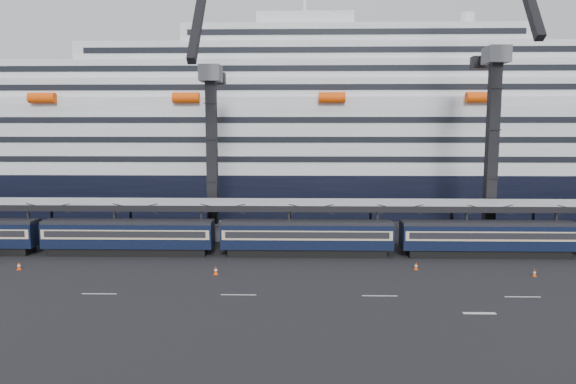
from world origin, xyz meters
The scene contains 11 objects.
ground centered at (0.00, 0.00, 0.00)m, with size 260.00×260.00×0.00m, color black.
lane_markings centered at (8.15, -5.23, 0.01)m, with size 111.00×4.27×0.02m.
train centered at (-4.65, 10.00, 2.20)m, with size 133.05×3.00×4.05m.
canopy centered at (0.00, 14.00, 5.25)m, with size 130.00×6.25×5.53m.
cruise_ship centered at (-1.08, 45.99, 12.34)m, with size 214.09×28.84×34.00m.
crane_dark_near centered at (-20.00, 18.59, 11.93)m, with size 4.50×17.75×35.08m.
crane_dark_mid centered at (15.00, 17.59, 13.36)m, with size 4.50×18.24×39.64m.
traffic_cone_b centered at (-37.02, 3.41, 0.41)m, with size 0.42×0.42×0.84m.
traffic_cone_c centered at (-16.95, 2.16, 0.41)m, with size 0.42×0.42×0.84m.
traffic_cone_d centered at (2.93, 4.36, 0.38)m, with size 0.38×0.38×0.76m.
traffic_cone_e centered at (13.76, 2.21, 0.35)m, with size 0.36×0.36×0.71m.
Camera 1 is at (-8.84, -46.21, 13.97)m, focal length 32.00 mm.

